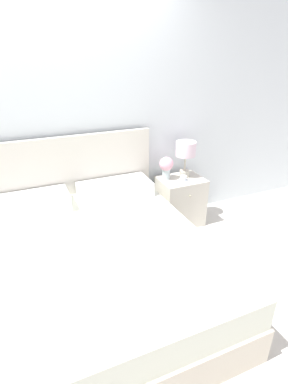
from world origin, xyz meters
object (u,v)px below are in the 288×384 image
object	(u,v)px
table_lamp	(186,151)
flower_vase	(167,166)
teacup	(183,179)
bed	(95,264)
nightstand	(180,201)

from	to	relation	value
table_lamp	flower_vase	bearing A→B (deg)	175.87
table_lamp	teacup	world-z (taller)	table_lamp
bed	teacup	xyz separation A→B (m)	(1.20, 0.66, 0.30)
bed	nightstand	xyz separation A→B (m)	(1.21, 0.72, -0.01)
bed	teacup	distance (m)	1.40
nightstand	table_lamp	bearing A→B (deg)	38.08
nightstand	teacup	world-z (taller)	teacup
nightstand	flower_vase	world-z (taller)	flower_vase
table_lamp	flower_vase	distance (m)	0.27
bed	table_lamp	world-z (taller)	bed
nightstand	flower_vase	distance (m)	0.47
nightstand	teacup	xyz separation A→B (m)	(-0.01, -0.06, 0.31)
bed	flower_vase	size ratio (longest dim) A/B	7.87
flower_vase	teacup	size ratio (longest dim) A/B	2.13
nightstand	teacup	size ratio (longest dim) A/B	4.70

